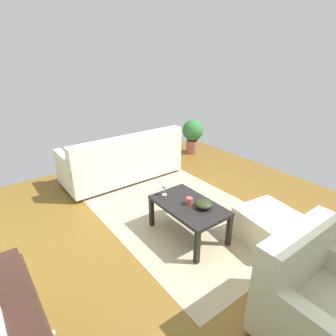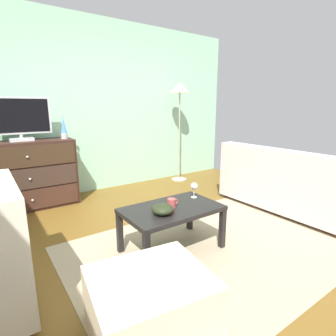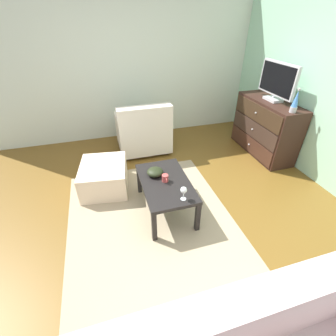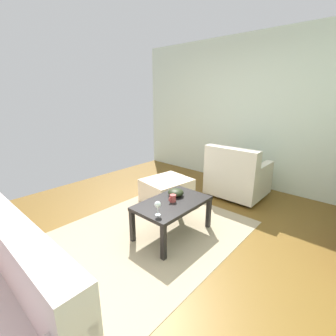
{
  "view_description": "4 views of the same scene",
  "coord_description": "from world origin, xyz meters",
  "px_view_note": "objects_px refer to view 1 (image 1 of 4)",
  "views": [
    {
      "loc": [
        -2.18,
        1.89,
        2.11
      ],
      "look_at": [
        0.17,
        0.12,
        0.82
      ],
      "focal_mm": 29.58,
      "sensor_mm": 36.0,
      "label": 1
    },
    {
      "loc": [
        -1.48,
        -1.88,
        1.35
      ],
      "look_at": [
        -0.16,
        -0.0,
        0.82
      ],
      "focal_mm": 28.65,
      "sensor_mm": 36.0,
      "label": 2
    },
    {
      "loc": [
        1.99,
        -0.56,
        2.07
      ],
      "look_at": [
        0.09,
        -0.0,
        0.74
      ],
      "focal_mm": 24.99,
      "sensor_mm": 36.0,
      "label": 3
    },
    {
      "loc": [
        1.84,
        1.68,
        1.64
      ],
      "look_at": [
        -0.03,
        0.01,
        0.86
      ],
      "focal_mm": 25.18,
      "sensor_mm": 36.0,
      "label": 4
    }
  ],
  "objects_px": {
    "wine_glass": "(164,186)",
    "couch_large": "(123,161)",
    "mug": "(189,201)",
    "armchair": "(321,302)",
    "coffee_table": "(189,208)",
    "bowl_decorative": "(204,204)",
    "ottoman": "(270,228)",
    "potted_plant": "(193,133)"
  },
  "relations": [
    {
      "from": "bowl_decorative",
      "to": "ottoman",
      "type": "distance_m",
      "value": 0.84
    },
    {
      "from": "coffee_table",
      "to": "potted_plant",
      "type": "relative_size",
      "value": 1.26
    },
    {
      "from": "armchair",
      "to": "coffee_table",
      "type": "bearing_deg",
      "value": -1.82
    },
    {
      "from": "couch_large",
      "to": "potted_plant",
      "type": "distance_m",
      "value": 1.83
    },
    {
      "from": "bowl_decorative",
      "to": "couch_large",
      "type": "distance_m",
      "value": 2.03
    },
    {
      "from": "armchair",
      "to": "potted_plant",
      "type": "distance_m",
      "value": 4.21
    },
    {
      "from": "coffee_table",
      "to": "bowl_decorative",
      "type": "bearing_deg",
      "value": -152.71
    },
    {
      "from": "wine_glass",
      "to": "mug",
      "type": "height_order",
      "value": "wine_glass"
    },
    {
      "from": "wine_glass",
      "to": "couch_large",
      "type": "height_order",
      "value": "couch_large"
    },
    {
      "from": "mug",
      "to": "armchair",
      "type": "relative_size",
      "value": 0.13
    },
    {
      "from": "coffee_table",
      "to": "ottoman",
      "type": "height_order",
      "value": "coffee_table"
    },
    {
      "from": "ottoman",
      "to": "potted_plant",
      "type": "xyz_separation_m",
      "value": [
        2.79,
        -1.26,
        0.25
      ]
    },
    {
      "from": "armchair",
      "to": "potted_plant",
      "type": "relative_size",
      "value": 1.21
    },
    {
      "from": "wine_glass",
      "to": "couch_large",
      "type": "distance_m",
      "value": 1.55
    },
    {
      "from": "coffee_table",
      "to": "wine_glass",
      "type": "bearing_deg",
      "value": 15.43
    },
    {
      "from": "bowl_decorative",
      "to": "couch_large",
      "type": "xyz_separation_m",
      "value": [
        2.03,
        -0.06,
        -0.15
      ]
    },
    {
      "from": "wine_glass",
      "to": "potted_plant",
      "type": "bearing_deg",
      "value": -49.0
    },
    {
      "from": "ottoman",
      "to": "couch_large",
      "type": "bearing_deg",
      "value": 12.3
    },
    {
      "from": "ottoman",
      "to": "mug",
      "type": "bearing_deg",
      "value": 46.38
    },
    {
      "from": "mug",
      "to": "potted_plant",
      "type": "height_order",
      "value": "potted_plant"
    },
    {
      "from": "wine_glass",
      "to": "couch_large",
      "type": "xyz_separation_m",
      "value": [
        1.52,
        -0.23,
        -0.22
      ]
    },
    {
      "from": "couch_large",
      "to": "ottoman",
      "type": "distance_m",
      "value": 2.59
    },
    {
      "from": "mug",
      "to": "couch_large",
      "type": "bearing_deg",
      "value": -4.2
    },
    {
      "from": "armchair",
      "to": "mug",
      "type": "bearing_deg",
      "value": -1.85
    },
    {
      "from": "wine_glass",
      "to": "potted_plant",
      "type": "height_order",
      "value": "potted_plant"
    },
    {
      "from": "coffee_table",
      "to": "couch_large",
      "type": "xyz_separation_m",
      "value": [
        1.87,
        -0.14,
        -0.05
      ]
    },
    {
      "from": "bowl_decorative",
      "to": "armchair",
      "type": "xyz_separation_m",
      "value": [
        -1.41,
        0.13,
        -0.13
      ]
    },
    {
      "from": "wine_glass",
      "to": "armchair",
      "type": "bearing_deg",
      "value": -178.62
    },
    {
      "from": "coffee_table",
      "to": "couch_large",
      "type": "height_order",
      "value": "couch_large"
    },
    {
      "from": "couch_large",
      "to": "potted_plant",
      "type": "relative_size",
      "value": 2.73
    },
    {
      "from": "coffee_table",
      "to": "wine_glass",
      "type": "height_order",
      "value": "wine_glass"
    },
    {
      "from": "mug",
      "to": "ottoman",
      "type": "bearing_deg",
      "value": -133.62
    },
    {
      "from": "mug",
      "to": "bowl_decorative",
      "type": "distance_m",
      "value": 0.18
    },
    {
      "from": "coffee_table",
      "to": "ottoman",
      "type": "xyz_separation_m",
      "value": [
        -0.66,
        -0.69,
        -0.19
      ]
    },
    {
      "from": "wine_glass",
      "to": "bowl_decorative",
      "type": "height_order",
      "value": "wine_glass"
    },
    {
      "from": "ottoman",
      "to": "wine_glass",
      "type": "bearing_deg",
      "value": 37.89
    },
    {
      "from": "armchair",
      "to": "bowl_decorative",
      "type": "bearing_deg",
      "value": -5.35
    },
    {
      "from": "ottoman",
      "to": "bowl_decorative",
      "type": "bearing_deg",
      "value": 50.48
    },
    {
      "from": "wine_glass",
      "to": "armchair",
      "type": "xyz_separation_m",
      "value": [
        -1.92,
        -0.05,
        -0.2
      ]
    },
    {
      "from": "bowl_decorative",
      "to": "potted_plant",
      "type": "bearing_deg",
      "value": -39.23
    },
    {
      "from": "armchair",
      "to": "wine_glass",
      "type": "bearing_deg",
      "value": 1.38
    },
    {
      "from": "potted_plant",
      "to": "mug",
      "type": "bearing_deg",
      "value": 137.56
    }
  ]
}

